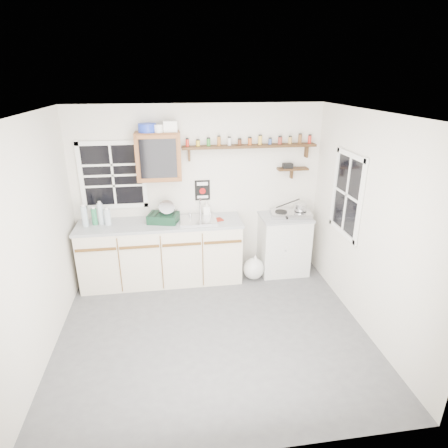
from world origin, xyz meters
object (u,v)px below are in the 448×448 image
object	(u,v)px
upper_cabinet	(159,156)
right_cabinet	(283,244)
dish_rack	(164,215)
spice_shelf	(250,145)
hotplate	(291,214)
main_cabinet	(162,252)

from	to	relation	value
upper_cabinet	right_cabinet	bearing A→B (deg)	-3.76
dish_rack	spice_shelf	bearing A→B (deg)	23.79
upper_cabinet	hotplate	distance (m)	2.07
right_cabinet	upper_cabinet	bearing A→B (deg)	176.24
spice_shelf	hotplate	size ratio (longest dim) A/B	3.07
right_cabinet	upper_cabinet	distance (m)	2.26
upper_cabinet	spice_shelf	bearing A→B (deg)	3.09
upper_cabinet	hotplate	size ratio (longest dim) A/B	1.04
spice_shelf	main_cabinet	bearing A→B (deg)	-170.81
right_cabinet	hotplate	bearing A→B (deg)	-15.21
main_cabinet	upper_cabinet	distance (m)	1.37
main_cabinet	upper_cabinet	xyz separation A→B (m)	(0.03, 0.14, 1.36)
right_cabinet	spice_shelf	distance (m)	1.57
main_cabinet	dish_rack	world-z (taller)	dish_rack
right_cabinet	spice_shelf	world-z (taller)	spice_shelf
main_cabinet	upper_cabinet	world-z (taller)	upper_cabinet
main_cabinet	spice_shelf	bearing A→B (deg)	9.19
main_cabinet	dish_rack	xyz separation A→B (m)	(0.07, 0.02, 0.56)
right_cabinet	dish_rack	size ratio (longest dim) A/B	1.93
main_cabinet	spice_shelf	distance (m)	1.98
hotplate	spice_shelf	bearing A→B (deg)	168.04
upper_cabinet	dish_rack	distance (m)	0.82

